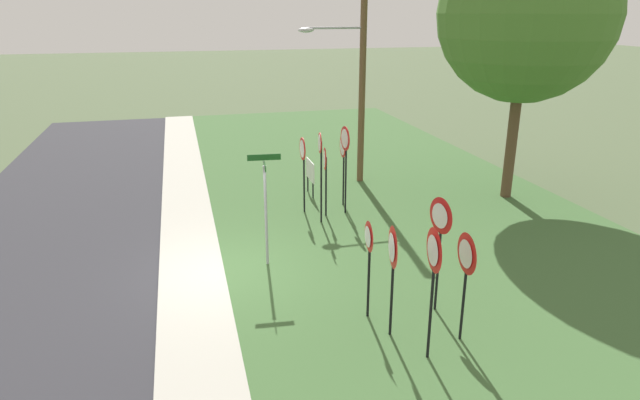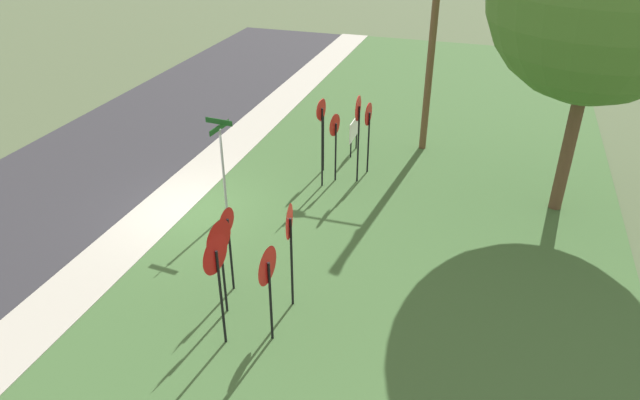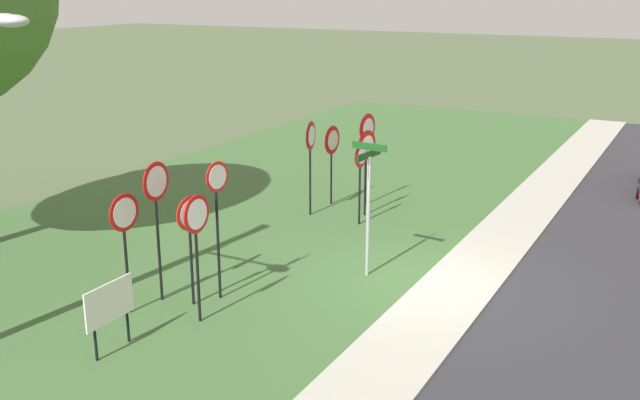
% 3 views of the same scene
% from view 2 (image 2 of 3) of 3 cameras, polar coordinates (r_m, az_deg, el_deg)
% --- Properties ---
extents(ground_plane, '(160.00, 160.00, 0.00)m').
position_cam_2_polar(ground_plane, '(17.25, -12.77, -1.15)').
color(ground_plane, '#4C5B3D').
extents(road_asphalt, '(44.00, 6.40, 0.01)m').
position_cam_2_polar(road_asphalt, '(19.95, -24.85, 1.09)').
color(road_asphalt, '#2D2D33').
rests_on(road_asphalt, ground_plane).
extents(sidewalk_strip, '(44.00, 1.60, 0.06)m').
position_cam_2_polar(sidewalk_strip, '(17.63, -15.05, -0.65)').
color(sidewalk_strip, '#ADAA9E').
rests_on(sidewalk_strip, ground_plane).
extents(grass_median, '(44.00, 12.00, 0.04)m').
position_cam_2_polar(grass_median, '(15.38, 7.11, -4.59)').
color(grass_median, '#3D6033').
rests_on(grass_median, ground_plane).
extents(stop_sign_near_left, '(0.76, 0.10, 2.84)m').
position_cam_2_polar(stop_sign_near_left, '(17.62, 3.79, 7.90)').
color(stop_sign_near_left, black).
rests_on(stop_sign_near_left, grass_median).
extents(stop_sign_near_right, '(0.72, 0.10, 2.37)m').
position_cam_2_polar(stop_sign_near_right, '(18.39, 4.81, 7.62)').
color(stop_sign_near_right, black).
rests_on(stop_sign_near_right, grass_median).
extents(stop_sign_far_left, '(0.72, 0.09, 2.46)m').
position_cam_2_polar(stop_sign_far_left, '(18.42, 0.24, 7.98)').
color(stop_sign_far_left, black).
rests_on(stop_sign_far_left, grass_median).
extents(stop_sign_far_center, '(0.60, 0.12, 2.82)m').
position_cam_2_polar(stop_sign_far_center, '(17.33, 0.14, 7.28)').
color(stop_sign_far_center, black).
rests_on(stop_sign_far_center, grass_median).
extents(stop_sign_far_right, '(0.68, 0.14, 2.23)m').
position_cam_2_polar(stop_sign_far_right, '(17.85, 1.49, 6.61)').
color(stop_sign_far_right, black).
rests_on(stop_sign_far_right, grass_median).
extents(yield_sign_near_left, '(0.82, 0.13, 2.63)m').
position_cam_2_polar(yield_sign_near_left, '(11.37, -10.25, -6.30)').
color(yield_sign_near_left, black).
rests_on(yield_sign_near_left, grass_median).
extents(yield_sign_near_right, '(0.65, 0.11, 2.18)m').
position_cam_2_polar(yield_sign_near_right, '(13.05, -9.17, -3.04)').
color(yield_sign_near_right, black).
rests_on(yield_sign_near_right, grass_median).
extents(yield_sign_far_left, '(0.82, 0.11, 2.28)m').
position_cam_2_polar(yield_sign_far_left, '(11.50, -5.22, -7.23)').
color(yield_sign_far_left, black).
rests_on(yield_sign_far_left, grass_median).
extents(yield_sign_far_right, '(0.83, 0.17, 2.35)m').
position_cam_2_polar(yield_sign_far_right, '(12.32, -9.95, -4.49)').
color(yield_sign_far_right, black).
rests_on(yield_sign_far_right, grass_median).
extents(yield_sign_center, '(0.78, 0.16, 2.59)m').
position_cam_2_polar(yield_sign_center, '(12.25, -3.06, -3.16)').
color(yield_sign_center, black).
rests_on(yield_sign_center, grass_median).
extents(street_name_post, '(0.96, 0.81, 2.92)m').
position_cam_2_polar(street_name_post, '(16.06, -9.65, 3.99)').
color(street_name_post, '#9EA0A8').
rests_on(street_name_post, grass_median).
extents(utility_pole, '(2.10, 2.49, 7.82)m').
position_cam_2_polar(utility_pole, '(19.79, 10.64, 16.50)').
color(utility_pole, brown).
rests_on(utility_pole, grass_median).
extents(notice_board, '(1.10, 0.05, 1.25)m').
position_cam_2_polar(notice_board, '(20.08, 3.39, 6.86)').
color(notice_board, black).
rests_on(notice_board, grass_median).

